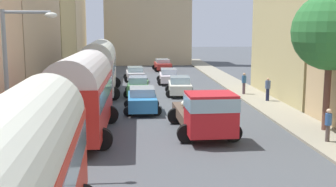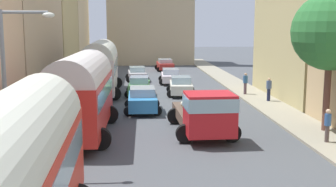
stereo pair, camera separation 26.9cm
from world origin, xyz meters
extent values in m
plane|color=#494D52|center=(0.00, 27.00, 0.00)|extent=(154.00, 154.00, 0.00)
cube|color=#989C89|center=(-7.25, 27.00, 0.07)|extent=(2.50, 70.00, 0.14)
cube|color=gray|center=(7.25, 27.00, 0.07)|extent=(2.50, 70.00, 0.14)
cube|color=tan|center=(-10.99, 26.46, 6.09)|extent=(4.99, 12.84, 12.19)
cube|color=tan|center=(-10.72, 38.19, 5.85)|extent=(4.44, 9.84, 11.70)
cube|color=beige|center=(-10.91, 48.50, 5.42)|extent=(4.82, 10.24, 10.83)
cube|color=tan|center=(11.43, 25.25, 5.79)|extent=(5.86, 11.95, 11.57)
cube|color=tan|center=(0.00, 56.54, 6.96)|extent=(12.05, 7.66, 13.92)
cylinder|color=silver|center=(-4.49, 2.70, 2.93)|extent=(2.61, 9.02, 2.26)
cube|color=#99B7C6|center=(-4.49, 2.70, 2.25)|extent=(2.68, 8.47, 0.78)
cube|color=red|center=(-4.59, 15.05, 1.72)|extent=(2.57, 8.51, 2.43)
cylinder|color=silver|center=(-4.59, 15.05, 2.93)|extent=(2.52, 8.34, 2.42)
cube|color=#99B7C6|center=(-4.59, 15.05, 2.25)|extent=(2.61, 7.83, 0.78)
cylinder|color=black|center=(-5.73, 17.69, 0.50)|extent=(1.00, 0.35, 1.00)
cylinder|color=black|center=(-3.38, 17.66, 0.50)|extent=(1.00, 0.35, 1.00)
cylinder|color=black|center=(-5.79, 12.44, 0.50)|extent=(1.00, 0.35, 1.00)
cylinder|color=black|center=(-3.44, 12.41, 0.50)|extent=(1.00, 0.35, 1.00)
cube|color=beige|center=(-4.77, 28.21, 1.80)|extent=(2.67, 9.84, 2.60)
cylinder|color=silver|center=(-4.77, 28.21, 3.10)|extent=(2.62, 9.65, 2.39)
cube|color=#99B7C6|center=(-4.77, 28.21, 2.37)|extent=(2.70, 9.06, 0.83)
cylinder|color=black|center=(-6.00, 31.22, 0.50)|extent=(1.00, 0.35, 1.00)
cylinder|color=black|center=(-3.68, 31.27, 0.50)|extent=(1.00, 0.35, 1.00)
cylinder|color=black|center=(-5.85, 25.15, 0.50)|extent=(1.00, 0.35, 1.00)
cylinder|color=black|center=(-3.53, 25.21, 0.50)|extent=(1.00, 0.35, 1.00)
cube|color=red|center=(1.58, 13.14, 1.42)|extent=(2.30, 2.10, 1.95)
cube|color=#99B7C6|center=(1.58, 13.14, 1.97)|extent=(2.35, 2.18, 0.62)
cube|color=brown|center=(1.47, 16.47, 0.73)|extent=(2.39, 4.71, 0.55)
ellipsoid|color=beige|center=(1.57, 15.99, 1.26)|extent=(1.04, 0.96, 0.53)
ellipsoid|color=silver|center=(0.97, 16.90, 1.23)|extent=(0.97, 0.87, 0.47)
ellipsoid|color=beige|center=(2.06, 15.05, 1.30)|extent=(0.72, 0.89, 0.59)
ellipsoid|color=beige|center=(1.02, 15.19, 1.72)|extent=(0.91, 0.72, 0.60)
ellipsoid|color=silver|center=(1.84, 16.53, 1.53)|extent=(1.00, 1.03, 0.45)
cylinder|color=black|center=(2.69, 13.33, 0.45)|extent=(0.90, 0.32, 0.90)
cylinder|color=black|center=(0.45, 13.26, 0.45)|extent=(0.90, 0.32, 0.90)
cylinder|color=black|center=(2.56, 17.33, 0.45)|extent=(0.90, 0.31, 0.90)
cylinder|color=black|center=(0.32, 17.25, 0.45)|extent=(0.90, 0.31, 0.90)
cube|color=silver|center=(1.63, 27.22, 0.63)|extent=(1.91, 4.03, 0.72)
cube|color=#93AFC3|center=(1.63, 27.22, 1.25)|extent=(1.61, 2.13, 0.52)
cylinder|color=black|center=(2.42, 25.95, 0.30)|extent=(0.60, 0.21, 0.60)
cylinder|color=black|center=(0.72, 26.04, 0.30)|extent=(0.60, 0.21, 0.60)
cylinder|color=black|center=(2.55, 28.39, 0.30)|extent=(0.60, 0.21, 0.60)
cylinder|color=black|center=(0.85, 28.48, 0.30)|extent=(0.60, 0.21, 0.60)
cube|color=silver|center=(1.31, 34.18, 0.60)|extent=(1.77, 4.28, 0.66)
cube|color=#A2B1C6|center=(1.31, 34.18, 1.18)|extent=(1.52, 2.24, 0.51)
cylinder|color=black|center=(2.10, 32.84, 0.30)|extent=(0.60, 0.21, 0.60)
cylinder|color=black|center=(0.44, 32.88, 0.30)|extent=(0.60, 0.21, 0.60)
cylinder|color=black|center=(2.17, 35.47, 0.30)|extent=(0.60, 0.21, 0.60)
cylinder|color=black|center=(0.51, 35.51, 0.30)|extent=(0.60, 0.21, 0.60)
cube|color=#AA2925|center=(1.51, 45.90, 0.63)|extent=(1.98, 4.43, 0.71)
cube|color=#A5B6C1|center=(1.51, 45.90, 1.21)|extent=(1.66, 2.34, 0.45)
cylinder|color=black|center=(2.45, 44.60, 0.30)|extent=(0.60, 0.21, 0.60)
cylinder|color=black|center=(0.70, 44.51, 0.30)|extent=(0.60, 0.21, 0.60)
cylinder|color=black|center=(2.32, 47.29, 0.30)|extent=(0.60, 0.21, 0.60)
cylinder|color=black|center=(0.56, 47.20, 0.30)|extent=(0.60, 0.21, 0.60)
cube|color=#3388CD|center=(-1.49, 20.81, 0.68)|extent=(1.80, 4.04, 0.82)
cube|color=#A1B2BF|center=(-1.49, 20.81, 1.34)|extent=(1.57, 2.11, 0.51)
cylinder|color=black|center=(-2.39, 22.05, 0.30)|extent=(0.60, 0.21, 0.60)
cylinder|color=black|center=(-0.62, 22.07, 0.30)|extent=(0.60, 0.21, 0.60)
cylinder|color=black|center=(-2.36, 19.55, 0.30)|extent=(0.60, 0.21, 0.60)
cylinder|color=black|center=(-0.60, 19.57, 0.30)|extent=(0.60, 0.21, 0.60)
cube|color=#4C934F|center=(-1.68, 27.25, 0.65)|extent=(1.76, 3.90, 0.75)
cube|color=#98AECC|center=(-1.68, 27.25, 1.27)|extent=(1.49, 2.05, 0.50)
cylinder|color=black|center=(-2.44, 28.47, 0.30)|extent=(0.60, 0.21, 0.60)
cylinder|color=black|center=(-0.83, 28.41, 0.30)|extent=(0.60, 0.21, 0.60)
cylinder|color=black|center=(-2.53, 26.09, 0.30)|extent=(0.60, 0.21, 0.60)
cylinder|color=black|center=(-0.92, 26.03, 0.30)|extent=(0.60, 0.21, 0.60)
cube|color=silver|center=(-1.89, 36.37, 0.61)|extent=(1.90, 3.95, 0.68)
cube|color=#97B2BA|center=(-1.89, 36.37, 1.18)|extent=(1.60, 2.09, 0.48)
cylinder|color=black|center=(-2.80, 37.52, 0.30)|extent=(0.60, 0.21, 0.60)
cylinder|color=black|center=(-1.11, 37.61, 0.30)|extent=(0.60, 0.21, 0.60)
cylinder|color=black|center=(-2.67, 35.13, 0.30)|extent=(0.60, 0.21, 0.60)
cylinder|color=black|center=(-0.98, 35.22, 0.30)|extent=(0.60, 0.21, 0.60)
cylinder|color=#554049|center=(6.67, 26.58, 0.07)|extent=(0.19, 0.19, 0.14)
cylinder|color=#554049|center=(6.67, 26.58, 0.58)|extent=(0.30, 0.30, 0.89)
cylinder|color=#2D5785|center=(6.67, 26.58, 1.31)|extent=(0.47, 0.47, 0.57)
sphere|color=tan|center=(6.67, 26.58, 1.70)|extent=(0.22, 0.22, 0.22)
cylinder|color=#4E403D|center=(7.01, 12.52, 0.07)|extent=(0.17, 0.17, 0.14)
cylinder|color=#4E403D|center=(7.01, 12.52, 0.53)|extent=(0.24, 0.24, 0.79)
cylinder|color=#2F548E|center=(7.01, 12.52, 1.20)|extent=(0.38, 0.38, 0.55)
sphere|color=#D6AB87|center=(7.01, 12.52, 1.59)|extent=(0.23, 0.23, 0.23)
cylinder|color=#1A1F3C|center=(7.59, 23.43, 0.07)|extent=(0.21, 0.21, 0.14)
cylinder|color=#1A1F3C|center=(7.59, 23.43, 0.58)|extent=(0.27, 0.27, 0.88)
cylinder|color=#425379|center=(7.59, 23.43, 1.31)|extent=(0.42, 0.42, 0.57)
sphere|color=tan|center=(7.59, 23.43, 1.70)|extent=(0.21, 0.21, 0.21)
cylinder|color=gray|center=(-6.50, 9.30, 3.03)|extent=(0.16, 0.16, 6.07)
cylinder|color=gray|center=(-5.67, 9.30, 5.97)|extent=(1.65, 0.11, 0.11)
ellipsoid|color=silver|center=(-4.85, 9.30, 5.87)|extent=(0.44, 0.28, 0.20)
cylinder|color=brown|center=(7.90, 14.74, 1.87)|extent=(0.34, 0.34, 3.73)
sphere|color=#2D7135|center=(7.90, 14.74, 5.20)|extent=(3.91, 3.91, 3.91)
camera|label=1|loc=(-1.95, -6.11, 5.51)|focal=45.47mm
camera|label=2|loc=(-1.68, -6.13, 5.51)|focal=45.47mm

